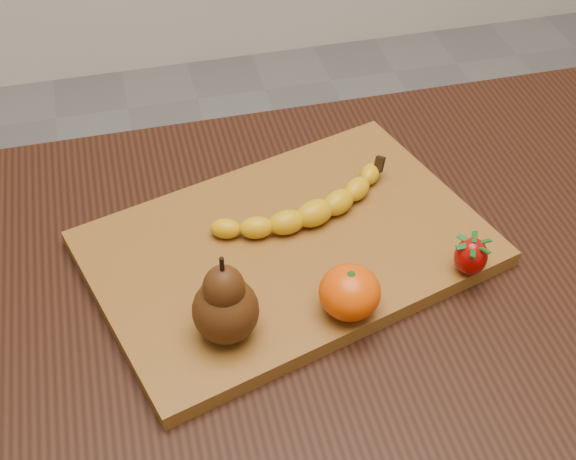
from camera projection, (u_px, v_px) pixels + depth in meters
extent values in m
cube|color=black|center=(357.00, 290.00, 0.94)|extent=(1.00, 0.70, 0.04)
cylinder|color=black|center=(31.00, 362.00, 1.33)|extent=(0.05, 0.05, 0.72)
cylinder|color=black|center=(528.00, 269.00, 1.49)|extent=(0.05, 0.05, 0.72)
cube|color=brown|center=(288.00, 248.00, 0.95)|extent=(0.52, 0.41, 0.02)
ellipsoid|color=#E04602|center=(350.00, 292.00, 0.84)|extent=(0.07, 0.07, 0.06)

